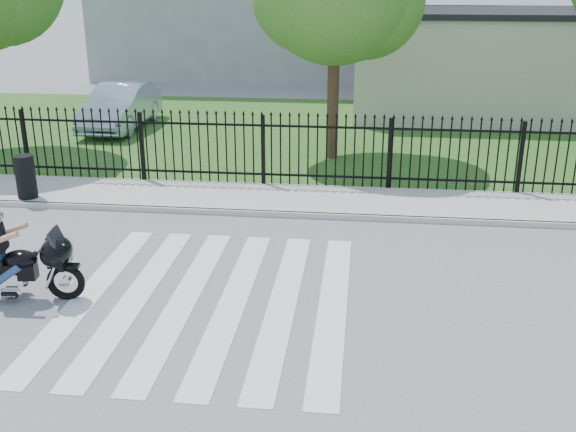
# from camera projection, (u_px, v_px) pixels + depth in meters

# --- Properties ---
(ground) EXTENTS (120.00, 120.00, 0.00)m
(ground) POSITION_uv_depth(u_px,v_px,m) (209.00, 300.00, 10.86)
(ground) COLOR slate
(ground) RESTS_ON ground
(crosswalk) EXTENTS (5.00, 5.50, 0.01)m
(crosswalk) POSITION_uv_depth(u_px,v_px,m) (209.00, 300.00, 10.86)
(crosswalk) COLOR silver
(crosswalk) RESTS_ON ground
(sidewalk) EXTENTS (40.00, 2.00, 0.12)m
(sidewalk) POSITION_uv_depth(u_px,v_px,m) (257.00, 198.00, 15.51)
(sidewalk) COLOR #ADAAA3
(sidewalk) RESTS_ON ground
(curb) EXTENTS (40.00, 0.12, 0.12)m
(curb) POSITION_uv_depth(u_px,v_px,m) (250.00, 213.00, 14.57)
(curb) COLOR #ADAAA3
(curb) RESTS_ON ground
(grass_strip) EXTENTS (40.00, 12.00, 0.02)m
(grass_strip) POSITION_uv_depth(u_px,v_px,m) (291.00, 132.00, 22.05)
(grass_strip) COLOR #26511B
(grass_strip) RESTS_ON ground
(iron_fence) EXTENTS (26.00, 0.04, 1.80)m
(iron_fence) POSITION_uv_depth(u_px,v_px,m) (263.00, 152.00, 16.15)
(iron_fence) COLOR black
(iron_fence) RESTS_ON ground
(building_low) EXTENTS (10.00, 6.00, 3.50)m
(building_low) POSITION_uv_depth(u_px,v_px,m) (494.00, 65.00, 24.44)
(building_low) COLOR beige
(building_low) RESTS_ON ground
(building_low_roof) EXTENTS (10.20, 6.20, 0.20)m
(building_low_roof) POSITION_uv_depth(u_px,v_px,m) (500.00, 12.00, 23.80)
(building_low_roof) COLOR black
(building_low_roof) RESTS_ON building_low
(motorcycle_rider) EXTENTS (2.38, 0.91, 1.58)m
(motorcycle_rider) POSITION_uv_depth(u_px,v_px,m) (4.00, 262.00, 10.69)
(motorcycle_rider) COLOR black
(motorcycle_rider) RESTS_ON ground
(parked_car) EXTENTS (1.54, 4.40, 1.45)m
(parked_car) POSITION_uv_depth(u_px,v_px,m) (120.00, 107.00, 22.33)
(parked_car) COLOR #A1AFCA
(parked_car) RESTS_ON grass_strip
(litter_bin) EXTENTS (0.55, 0.55, 0.99)m
(litter_bin) POSITION_uv_depth(u_px,v_px,m) (26.00, 177.00, 15.22)
(litter_bin) COLOR black
(litter_bin) RESTS_ON sidewalk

